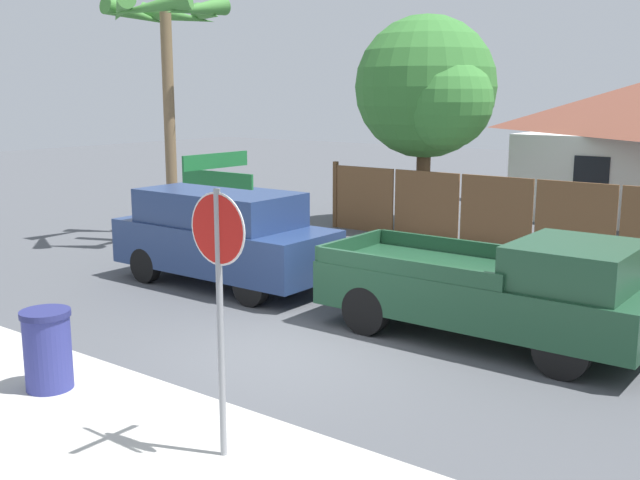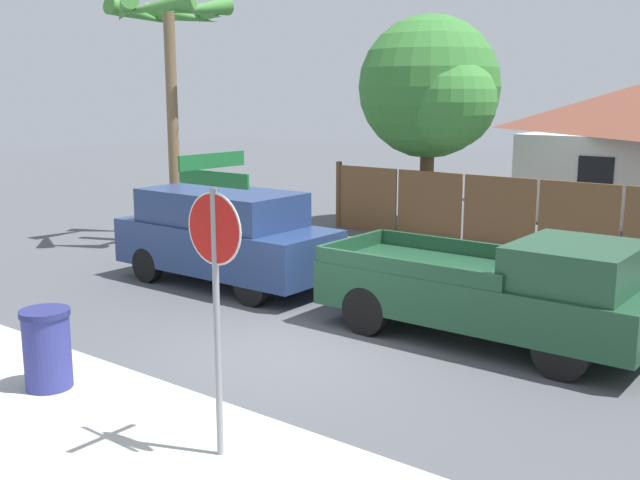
% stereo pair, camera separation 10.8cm
% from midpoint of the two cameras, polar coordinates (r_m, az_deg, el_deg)
% --- Properties ---
extents(ground_plane, '(80.00, 80.00, 0.00)m').
position_cam_midpoint_polar(ground_plane, '(11.40, -1.75, -8.44)').
color(ground_plane, '#4C4F54').
extents(sidewalk_strip, '(36.00, 3.20, 0.01)m').
position_cam_midpoint_polar(sidewalk_strip, '(9.11, -16.68, -14.11)').
color(sidewalk_strip, beige).
rests_on(sidewalk_strip, ground).
extents(wooden_fence, '(13.90, 0.12, 1.90)m').
position_cam_midpoint_polar(wooden_fence, '(18.43, 19.21, 1.41)').
color(wooden_fence, brown).
rests_on(wooden_fence, ground).
extents(oak_tree, '(4.16, 3.96, 5.96)m').
position_cam_midpoint_polar(oak_tree, '(21.36, 8.77, 11.20)').
color(oak_tree, brown).
rests_on(oak_tree, ground).
extents(palm_tree, '(3.00, 3.21, 6.12)m').
position_cam_midpoint_polar(palm_tree, '(19.37, -11.25, 15.26)').
color(palm_tree, brown).
rests_on(palm_tree, ground).
extents(red_suv, '(4.67, 1.86, 1.91)m').
position_cam_midpoint_polar(red_suv, '(15.10, -7.08, 0.39)').
color(red_suv, navy).
rests_on(red_suv, ground).
extents(orange_pickup, '(5.14, 2.05, 1.71)m').
position_cam_midpoint_polar(orange_pickup, '(11.87, 13.69, -3.68)').
color(orange_pickup, '#1E472D').
rests_on(orange_pickup, ground).
extents(stop_sign, '(0.98, 0.88, 3.23)m').
position_cam_midpoint_polar(stop_sign, '(7.69, -7.60, -1.07)').
color(stop_sign, gray).
rests_on(stop_sign, ground).
extents(trash_bin, '(0.65, 0.65, 1.07)m').
position_cam_midpoint_polar(trash_bin, '(10.48, -19.80, -7.79)').
color(trash_bin, navy).
rests_on(trash_bin, ground).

